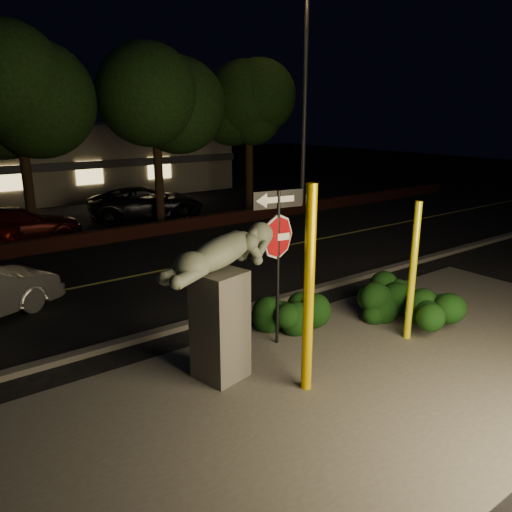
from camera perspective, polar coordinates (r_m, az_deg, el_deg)
The scene contains 21 objects.
ground at distance 18.16m, azimuth -13.92°, elevation 0.86°, with size 90.00×90.00×0.00m, color black.
patio at distance 9.65m, azimuth 13.48°, elevation -12.96°, with size 14.00×6.00×0.02m, color #4C4944.
road at distance 15.53m, azimuth -9.57°, elevation -1.44°, with size 80.00×8.00×0.01m, color black.
lane_marking at distance 15.53m, azimuth -9.57°, elevation -1.39°, with size 80.00×0.12×0.01m, color #C4C14E.
curb at distance 12.20m, azimuth -0.64°, elevation -5.87°, with size 80.00×0.25×0.12m, color #4C4944.
brick_wall at distance 19.28m, azimuth -15.49°, elevation 2.38°, with size 40.00×0.35×0.50m, color #411A14.
parking_lot at distance 24.63m, azimuth -20.36°, elevation 4.27°, with size 40.00×12.00×0.01m, color black.
building at distance 32.06m, azimuth -24.93°, elevation 9.92°, with size 22.00×10.20×4.00m.
tree_far_b at distance 19.95m, azimuth -26.00°, elevation 18.67°, with size 5.20×5.20×8.41m.
tree_far_c at distance 21.17m, azimuth -11.60°, elevation 18.59°, with size 4.80×4.80×7.84m.
tree_far_d at distance 24.15m, azimuth -0.80°, elevation 17.96°, with size 4.40×4.40×7.42m.
yellow_pole_left at distance 8.25m, azimuth 6.05°, elevation -4.10°, with size 0.18×0.18×3.58m, color #E7BB00.
yellow_pole_right at distance 10.70m, azimuth 17.46°, elevation -1.80°, with size 0.15×0.15×2.95m, color yellow.
signpost at distance 9.76m, azimuth 2.55°, elevation 2.14°, with size 1.07×0.21×3.19m.
sculpture at distance 8.68m, azimuth -4.01°, elevation -3.90°, with size 2.52×1.16×2.69m.
hedge_center at distance 11.04m, azimuth 4.03°, elevation -6.13°, with size 1.75×0.82×0.91m, color black.
hedge_right at distance 12.08m, azimuth 14.54°, elevation -4.20°, with size 1.65×0.88×1.08m, color black.
hedge_far_right at distance 11.52m, azimuth 19.29°, elevation -5.98°, with size 1.36×0.85×0.94m, color black.
streetlight at distance 23.55m, azimuth 5.34°, elevation 19.15°, with size 1.46×0.61×9.94m.
parked_car_darkred at distance 20.31m, azimuth -25.62°, elevation 3.21°, with size 1.82×4.49×1.30m, color #3A0A09.
parked_car_dark at distance 23.13m, azimuth -12.43°, elevation 5.95°, with size 2.34×5.08×1.41m, color black.
Camera 1 is at (-6.64, -6.26, 4.62)m, focal length 35.00 mm.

